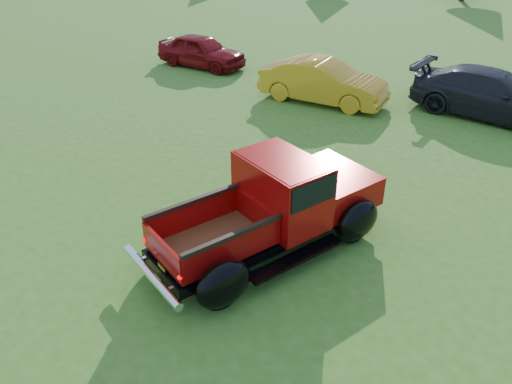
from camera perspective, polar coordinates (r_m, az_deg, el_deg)
ground at (r=10.36m, az=0.30°, el=-5.17°), size 120.00×120.00×0.00m
pickup_truck at (r=9.78m, az=2.92°, el=-1.38°), size 3.72×5.32×1.86m
show_car_red at (r=21.46m, az=-6.26°, el=15.74°), size 3.81×1.58×1.29m
show_car_yellow at (r=17.42m, az=7.70°, el=12.40°), size 4.40×1.77×1.42m
show_car_grey at (r=17.67m, az=25.38°, el=10.06°), size 5.16×2.47×1.45m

